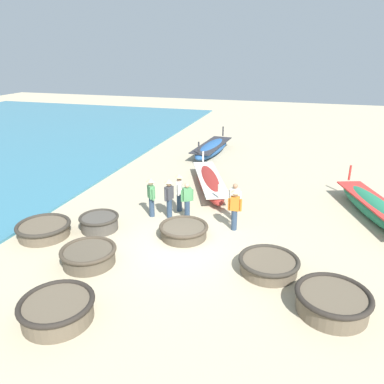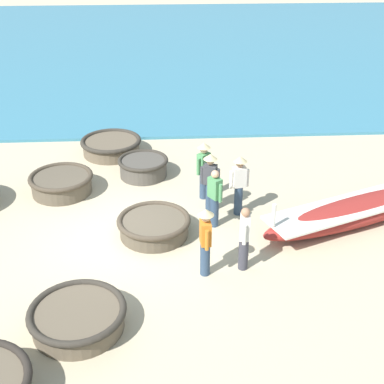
% 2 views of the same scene
% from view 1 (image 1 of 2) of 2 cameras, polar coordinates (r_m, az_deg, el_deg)
% --- Properties ---
extents(ground_plane, '(80.00, 80.00, 0.00)m').
position_cam_1_polar(ground_plane, '(13.40, -1.89, -8.28)').
color(ground_plane, '#BCAD8C').
extents(coracle_weathered, '(1.52, 1.52, 0.57)m').
position_cam_1_polar(coracle_weathered, '(14.88, -13.95, -4.46)').
color(coracle_weathered, '#4C473F').
rests_on(coracle_weathered, ground).
extents(coracle_nearest, '(1.99, 1.99, 0.63)m').
position_cam_1_polar(coracle_nearest, '(10.90, 20.63, -15.30)').
color(coracle_nearest, brown).
rests_on(coracle_nearest, ground).
extents(coracle_far_right, '(1.81, 1.81, 0.56)m').
position_cam_1_polar(coracle_far_right, '(12.72, -15.47, -9.26)').
color(coracle_far_right, brown).
rests_on(coracle_far_right, ground).
extents(coracle_front_left, '(1.94, 1.94, 0.61)m').
position_cam_1_polar(coracle_front_left, '(10.59, -19.86, -16.42)').
color(coracle_front_left, brown).
rests_on(coracle_front_left, ground).
extents(coracle_center, '(1.83, 1.83, 0.49)m').
position_cam_1_polar(coracle_center, '(13.90, -1.28, -5.87)').
color(coracle_center, brown).
rests_on(coracle_center, ground).
extents(coracle_upturned, '(1.91, 1.91, 0.49)m').
position_cam_1_polar(coracle_upturned, '(12.11, 11.61, -10.73)').
color(coracle_upturned, brown).
rests_on(coracle_upturned, ground).
extents(coracle_tilted, '(1.98, 1.98, 0.53)m').
position_cam_1_polar(coracle_tilted, '(15.01, -21.66, -5.26)').
color(coracle_tilted, brown).
rests_on(coracle_tilted, ground).
extents(long_boat_white_hull, '(1.70, 5.53, 1.38)m').
position_cam_1_polar(long_boat_white_hull, '(24.88, 3.03, 6.67)').
color(long_boat_white_hull, '#285693').
rests_on(long_boat_white_hull, ground).
extents(long_boat_red_hull, '(3.24, 5.91, 1.16)m').
position_cam_1_polar(long_boat_red_hull, '(18.71, 2.73, 1.60)').
color(long_boat_red_hull, maroon).
rests_on(long_boat_red_hull, ground).
extents(long_boat_blue_hull, '(2.91, 5.71, 1.47)m').
position_cam_1_polar(long_boat_blue_hull, '(17.11, 26.16, -2.26)').
color(long_boat_blue_hull, '#237551').
rests_on(long_boat_blue_hull, ground).
extents(fisherman_hauling, '(0.39, 0.41, 1.67)m').
position_cam_1_polar(fisherman_hauling, '(15.39, -6.23, -0.44)').
color(fisherman_hauling, '#2D425B').
rests_on(fisherman_hauling, ground).
extents(fisherman_with_hat, '(0.36, 0.50, 1.67)m').
position_cam_1_polar(fisherman_with_hat, '(15.22, -3.51, -0.59)').
color(fisherman_with_hat, '#2D425B').
rests_on(fisherman_with_hat, ground).
extents(fisherman_standing_left, '(0.36, 0.52, 1.67)m').
position_cam_1_polar(fisherman_standing_left, '(15.82, -1.97, 0.29)').
color(fisherman_standing_left, '#2D425B').
rests_on(fisherman_standing_left, ground).
extents(fisherman_crouching, '(0.52, 0.27, 1.57)m').
position_cam_1_polar(fisherman_crouching, '(15.11, 6.51, -1.35)').
color(fisherman_crouching, '#383842').
rests_on(fisherman_crouching, ground).
extents(fisherman_by_coracle, '(0.46, 0.37, 1.57)m').
position_cam_1_polar(fisherman_by_coracle, '(15.09, -0.75, -1.25)').
color(fisherman_by_coracle, '#2D425B').
rests_on(fisherman_by_coracle, ground).
extents(fisherman_standing_right, '(0.53, 0.36, 1.67)m').
position_cam_1_polar(fisherman_standing_right, '(14.25, 6.54, -2.25)').
color(fisherman_standing_right, '#2D425B').
rests_on(fisherman_standing_right, ground).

